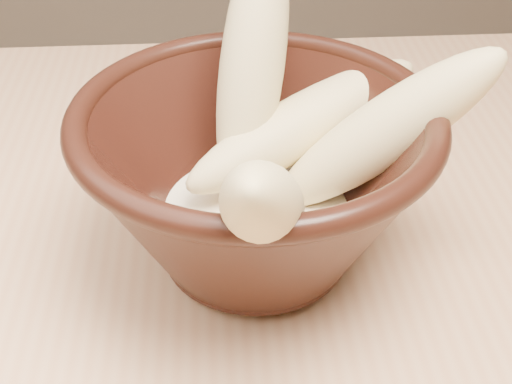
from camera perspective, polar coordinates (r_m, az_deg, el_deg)
bowl at (r=0.45m, az=0.00°, el=1.09°), size 0.23×0.23×0.12m
milk_puddle at (r=0.47m, az=0.00°, el=-1.96°), size 0.13×0.13×0.02m
banana_upright at (r=0.47m, az=-0.32°, el=10.07°), size 0.08×0.12×0.18m
banana_right at (r=0.45m, az=10.17°, el=4.69°), size 0.16×0.06×0.14m
banana_across at (r=0.48m, az=4.01°, el=5.51°), size 0.19×0.13×0.08m
banana_front at (r=0.37m, az=0.64°, el=-1.26°), size 0.07×0.17×0.15m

